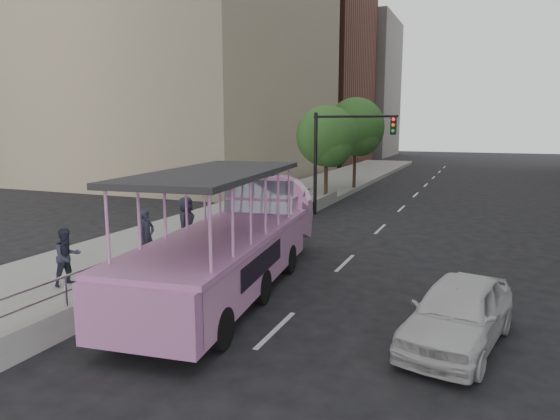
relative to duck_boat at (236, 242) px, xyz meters
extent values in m
plane|color=black|center=(1.27, -0.48, -1.28)|extent=(160.00, 160.00, 0.00)
cube|color=gray|center=(-4.48, 9.52, -1.13)|extent=(5.50, 80.00, 0.30)
cube|color=gray|center=(-1.85, 1.52, -0.80)|extent=(0.24, 30.00, 0.36)
cylinder|color=silver|center=(-1.85, -4.48, -0.27)|extent=(0.07, 0.07, 0.70)
cylinder|color=silver|center=(-1.85, -2.48, -0.27)|extent=(0.07, 0.07, 0.70)
cylinder|color=silver|center=(-1.85, -0.48, -0.27)|extent=(0.07, 0.07, 0.70)
cylinder|color=silver|center=(-1.85, 1.52, -0.27)|extent=(0.07, 0.07, 0.70)
cylinder|color=silver|center=(-1.85, 3.52, -0.27)|extent=(0.07, 0.07, 0.70)
cylinder|color=silver|center=(-1.85, 5.52, -0.27)|extent=(0.07, 0.07, 0.70)
cylinder|color=silver|center=(-1.85, 7.52, -0.27)|extent=(0.07, 0.07, 0.70)
cylinder|color=silver|center=(-1.85, 9.52, -0.27)|extent=(0.07, 0.07, 0.70)
cylinder|color=silver|center=(-1.85, 11.52, -0.27)|extent=(0.07, 0.07, 0.70)
cylinder|color=silver|center=(-1.85, 1.52, -0.27)|extent=(0.06, 22.00, 0.06)
cylinder|color=silver|center=(-1.85, 1.52, 0.06)|extent=(0.06, 22.00, 0.06)
cylinder|color=black|center=(-0.61, -4.09, -0.83)|extent=(0.45, 0.93, 0.90)
cylinder|color=black|center=(1.57, -3.83, -0.83)|extent=(0.45, 0.93, 0.90)
cylinder|color=black|center=(-0.95, -1.31, -0.83)|extent=(0.45, 0.93, 0.90)
cylinder|color=black|center=(1.23, -1.05, -0.83)|extent=(0.45, 0.93, 0.90)
cylinder|color=black|center=(-1.28, 1.46, -0.83)|extent=(0.45, 0.93, 0.90)
cylinder|color=black|center=(0.90, 1.72, -0.83)|extent=(0.45, 0.93, 0.90)
cube|color=#BF79AC|center=(0.12, -0.98, -0.26)|extent=(3.45, 8.42, 1.25)
cube|color=#BF79AC|center=(-0.45, 3.77, -0.01)|extent=(2.68, 2.40, 1.56)
cylinder|color=#BF79AC|center=(-0.55, 4.62, 0.29)|extent=(2.41, 0.97, 2.35)
cube|color=#AE65A1|center=(0.62, -5.20, -0.26)|extent=(2.52, 0.64, 1.25)
cube|color=#AE65A1|center=(0.12, -0.98, 0.43)|extent=(3.61, 8.74, 0.12)
cube|color=#242326|center=(0.17, -1.38, 2.10)|extent=(3.41, 6.86, 0.14)
cube|color=gray|center=(-0.25, 2.04, 1.03)|extent=(2.30, 0.48, 1.05)
cube|color=#BF79AC|center=(-0.30, 2.49, 0.73)|extent=(2.30, 1.25, 0.50)
imported|color=silver|center=(6.09, -1.72, -0.58)|extent=(2.49, 4.40, 1.41)
imported|color=#232534|center=(-3.24, 0.20, -0.14)|extent=(0.44, 0.64, 1.69)
imported|color=#232534|center=(-3.82, -2.48, -0.20)|extent=(0.78, 0.90, 1.57)
imported|color=#232534|center=(-3.02, 2.08, -0.05)|extent=(0.79, 1.02, 1.85)
cylinder|color=black|center=(-1.73, 6.95, -0.13)|extent=(0.07, 0.07, 2.29)
cube|color=navy|center=(-1.73, 6.95, 0.83)|extent=(0.14, 0.56, 0.83)
cube|color=silver|center=(-1.70, 6.95, 0.83)|extent=(0.09, 0.36, 0.50)
cylinder|color=black|center=(-1.63, 12.02, 1.32)|extent=(0.18, 0.18, 5.20)
cylinder|color=black|center=(0.37, 12.02, 3.72)|extent=(4.20, 0.12, 0.12)
cube|color=black|center=(2.27, 12.02, 3.27)|extent=(0.28, 0.22, 0.85)
sphere|color=red|center=(2.27, 11.89, 3.57)|extent=(0.16, 0.16, 0.16)
cylinder|color=#3A251A|center=(-2.13, 15.52, 0.26)|extent=(0.22, 0.22, 3.08)
sphere|color=#2E5C24|center=(-2.13, 15.52, 2.68)|extent=(3.52, 3.52, 3.52)
sphere|color=#2E5C24|center=(-1.73, 15.22, 2.13)|extent=(2.42, 2.42, 2.42)
cylinder|color=#3A251A|center=(-1.93, 21.52, 0.45)|extent=(0.22, 0.22, 3.47)
sphere|color=#2E5C24|center=(-1.93, 21.52, 3.18)|extent=(3.97, 3.97, 3.97)
sphere|color=#2E5C24|center=(-1.53, 21.22, 2.56)|extent=(2.73, 2.73, 2.73)
cube|color=brown|center=(-16.73, 47.52, 11.72)|extent=(18.00, 16.00, 26.00)
cube|color=slate|center=(-14.73, 63.52, 8.72)|extent=(16.00, 14.00, 20.00)
camera|label=1|loc=(6.42, -12.31, 3.29)|focal=32.00mm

